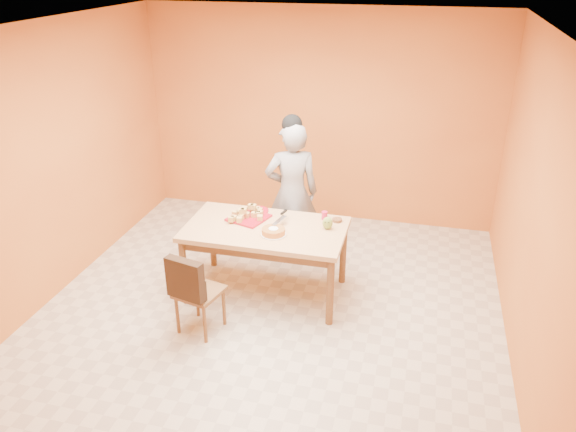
% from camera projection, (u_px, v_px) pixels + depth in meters
% --- Properties ---
extents(floor, '(5.00, 5.00, 0.00)m').
position_uv_depth(floor, '(266.00, 318.00, 5.49)').
color(floor, beige).
rests_on(floor, ground).
extents(ceiling, '(5.00, 5.00, 0.00)m').
position_uv_depth(ceiling, '(261.00, 31.00, 4.34)').
color(ceiling, white).
rests_on(ceiling, wall_back).
extents(wall_back, '(4.50, 0.00, 4.50)m').
position_uv_depth(wall_back, '(319.00, 117.00, 7.11)').
color(wall_back, orange).
rests_on(wall_back, floor).
extents(wall_left, '(0.00, 5.00, 5.00)m').
position_uv_depth(wall_left, '(40.00, 169.00, 5.41)').
color(wall_left, orange).
rests_on(wall_left, floor).
extents(wall_right, '(0.00, 5.00, 5.00)m').
position_uv_depth(wall_right, '(538.00, 218.00, 4.42)').
color(wall_right, orange).
rests_on(wall_right, floor).
extents(dining_table, '(1.60, 0.90, 0.76)m').
position_uv_depth(dining_table, '(266.00, 236.00, 5.64)').
color(dining_table, tan).
rests_on(dining_table, floor).
extents(dining_chair, '(0.47, 0.53, 0.84)m').
position_uv_depth(dining_chair, '(198.00, 291.00, 5.15)').
color(dining_chair, brown).
rests_on(dining_chair, floor).
extents(pastry_pile, '(0.32, 0.32, 0.10)m').
position_uv_depth(pastry_pile, '(248.00, 212.00, 5.75)').
color(pastry_pile, '#DCB85E').
rests_on(pastry_pile, pastry_platter).
extents(person, '(0.69, 0.57, 1.63)m').
position_uv_depth(person, '(292.00, 193.00, 6.24)').
color(person, gray).
rests_on(person, floor).
extents(pastry_platter, '(0.45, 0.45, 0.02)m').
position_uv_depth(pastry_platter, '(249.00, 218.00, 5.77)').
color(pastry_platter, maroon).
rests_on(pastry_platter, dining_table).
extents(red_dinner_plate, '(0.24, 0.24, 0.01)m').
position_uv_depth(red_dinner_plate, '(258.00, 211.00, 5.95)').
color(red_dinner_plate, maroon).
rests_on(red_dinner_plate, dining_table).
extents(white_cake_plate, '(0.30, 0.30, 0.01)m').
position_uv_depth(white_cake_plate, '(274.00, 234.00, 5.45)').
color(white_cake_plate, white).
rests_on(white_cake_plate, dining_table).
extents(sponge_cake, '(0.26, 0.26, 0.05)m').
position_uv_depth(sponge_cake, '(273.00, 231.00, 5.44)').
color(sponge_cake, '#C48132').
rests_on(sponge_cake, white_cake_plate).
extents(cake_server, '(0.11, 0.26, 0.01)m').
position_uv_depth(cake_server, '(279.00, 220.00, 5.58)').
color(cake_server, white).
rests_on(cake_server, sponge_cake).
extents(egg_ornament, '(0.13, 0.11, 0.13)m').
position_uv_depth(egg_ornament, '(327.00, 223.00, 5.54)').
color(egg_ornament, olive).
rests_on(egg_ornament, dining_table).
extents(magenta_glass, '(0.08, 0.08, 0.09)m').
position_uv_depth(magenta_glass, '(324.00, 215.00, 5.75)').
color(magenta_glass, '#B91B44').
rests_on(magenta_glass, dining_table).
extents(checker_tin, '(0.10, 0.10, 0.03)m').
position_uv_depth(checker_tin, '(337.00, 220.00, 5.72)').
color(checker_tin, '#341C0E').
rests_on(checker_tin, dining_table).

